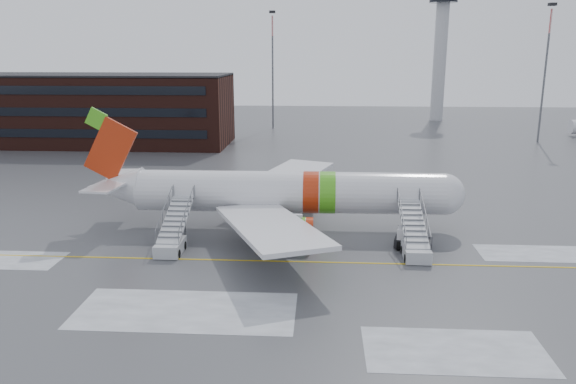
# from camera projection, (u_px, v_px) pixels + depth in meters

# --- Properties ---
(ground) EXTENTS (260.00, 260.00, 0.00)m
(ground) POSITION_uv_depth(u_px,v_px,m) (289.00, 257.00, 45.06)
(ground) COLOR #494C4F
(ground) RESTS_ON ground
(airliner) EXTENTS (35.03, 32.97, 11.18)m
(airliner) POSITION_uv_depth(u_px,v_px,m) (279.00, 193.00, 51.63)
(airliner) COLOR silver
(airliner) RESTS_ON ground
(airstair_fwd) EXTENTS (2.05, 7.70, 3.48)m
(airstair_fwd) POSITION_uv_depth(u_px,v_px,m) (415.00, 243.00, 45.20)
(airstair_fwd) COLOR #B0B3B7
(airstair_fwd) RESTS_ON ground
(airstair_aft) EXTENTS (2.05, 7.70, 3.48)m
(airstair_aft) POSITION_uv_depth(u_px,v_px,m) (172.00, 238.00, 46.36)
(airstair_aft) COLOR #B1B4B9
(airstair_aft) RESTS_ON ground
(pushback_tug) EXTENTS (3.33, 2.80, 1.73)m
(pushback_tug) POSITION_uv_depth(u_px,v_px,m) (411.00, 240.00, 46.91)
(pushback_tug) COLOR black
(pushback_tug) RESTS_ON ground
(terminal_building) EXTENTS (62.00, 16.11, 12.30)m
(terminal_building) POSITION_uv_depth(u_px,v_px,m) (54.00, 109.00, 99.42)
(terminal_building) COLOR #3F1E16
(terminal_building) RESTS_ON ground
(control_tower) EXTENTS (6.40, 6.40, 30.00)m
(control_tower) POSITION_uv_depth(u_px,v_px,m) (441.00, 40.00, 130.75)
(control_tower) COLOR #B2B5BA
(control_tower) RESTS_ON ground
(light_mast_far_ne) EXTENTS (1.20, 1.20, 24.25)m
(light_mast_far_ne) POSITION_uv_depth(u_px,v_px,m) (546.00, 65.00, 99.29)
(light_mast_far_ne) COLOR #595B60
(light_mast_far_ne) RESTS_ON ground
(light_mast_far_n) EXTENTS (1.20, 1.20, 24.25)m
(light_mast_far_n) POSITION_uv_depth(u_px,v_px,m) (273.00, 63.00, 117.70)
(light_mast_far_n) COLOR #595B60
(light_mast_far_n) RESTS_ON ground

